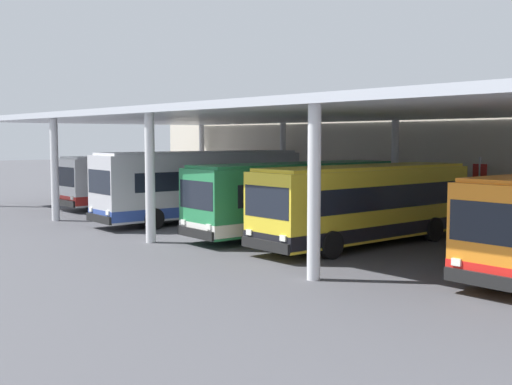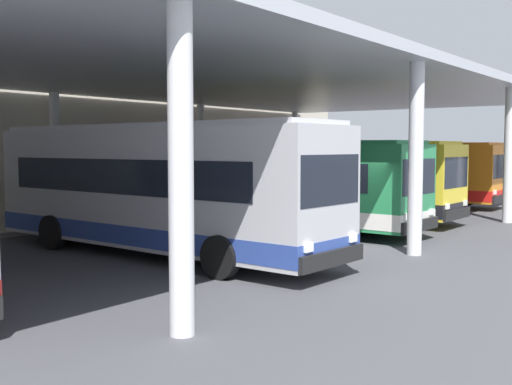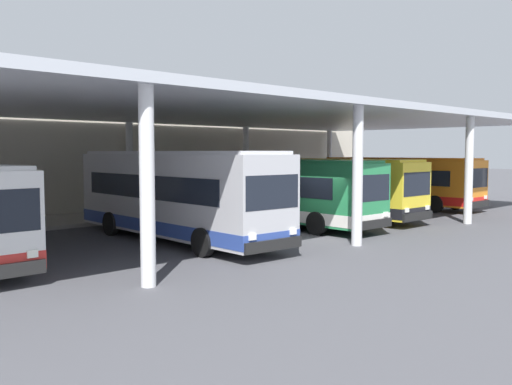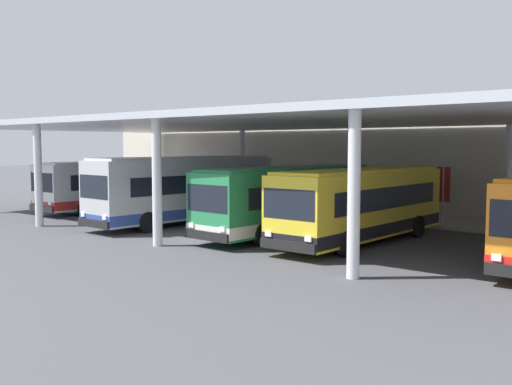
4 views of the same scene
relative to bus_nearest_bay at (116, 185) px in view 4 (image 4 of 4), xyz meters
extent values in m
plane|color=#47474C|center=(12.37, -4.69, -1.66)|extent=(200.00, 200.00, 0.00)
cube|color=#A39E93|center=(12.37, 7.06, -1.57)|extent=(42.00, 4.50, 0.18)
cube|color=beige|center=(12.37, 10.31, 1.71)|extent=(48.00, 1.60, 6.73)
cube|color=silver|center=(12.37, 0.81, 3.74)|extent=(40.00, 17.00, 0.30)
cylinder|color=silver|center=(-6.13, 8.81, 0.97)|extent=(0.40, 0.40, 5.25)
cylinder|color=silver|center=(3.12, -7.19, 0.97)|extent=(0.40, 0.40, 5.25)
cylinder|color=silver|center=(3.12, 8.81, 0.97)|extent=(0.40, 0.40, 5.25)
cylinder|color=silver|center=(12.37, -7.19, 0.97)|extent=(0.40, 0.40, 5.25)
cylinder|color=silver|center=(12.37, 8.81, 0.97)|extent=(0.40, 0.40, 5.25)
cylinder|color=silver|center=(21.62, -7.19, 0.97)|extent=(0.40, 0.40, 5.25)
cylinder|color=silver|center=(21.62, 8.81, 0.97)|extent=(0.40, 0.40, 5.25)
cube|color=white|center=(0.00, 0.00, 0.04)|extent=(2.55, 10.41, 2.70)
cube|color=red|center=(0.00, 0.00, -0.96)|extent=(2.57, 10.43, 0.50)
cube|color=black|center=(0.00, 0.15, 0.34)|extent=(2.58, 8.54, 0.90)
cube|color=black|center=(-0.02, -5.15, 0.39)|extent=(2.30, 0.13, 1.10)
cube|color=black|center=(-0.02, -5.24, -1.11)|extent=(2.45, 0.17, 0.36)
cube|color=white|center=(0.00, 0.00, 1.45)|extent=(2.35, 9.99, 0.12)
cube|color=yellow|center=(-0.02, -5.12, 1.21)|extent=(1.75, 0.13, 0.28)
cube|color=white|center=(-0.92, -5.23, -0.76)|extent=(0.28, 0.08, 0.20)
cube|color=white|center=(0.88, -5.23, -0.76)|extent=(0.28, 0.08, 0.20)
cylinder|color=black|center=(-1.24, -3.22, -1.16)|extent=(0.28, 1.00, 1.00)
cylinder|color=black|center=(1.21, -3.23, -1.16)|extent=(0.28, 1.00, 1.00)
cylinder|color=black|center=(-1.21, 2.86, -1.16)|extent=(0.28, 1.00, 1.00)
cylinder|color=black|center=(1.24, 2.85, -1.16)|extent=(0.28, 1.00, 1.00)
cube|color=#B7B7BC|center=(8.10, -1.54, 0.24)|extent=(2.97, 11.30, 3.10)
cube|color=#2D4799|center=(8.10, -1.54, -0.96)|extent=(2.99, 11.32, 0.50)
cube|color=black|center=(8.10, -1.39, 0.54)|extent=(2.93, 9.28, 0.90)
cube|color=black|center=(7.86, -7.09, 0.59)|extent=(2.30, 0.22, 1.10)
cube|color=black|center=(7.86, -7.18, -1.11)|extent=(2.45, 0.26, 0.36)
cube|color=silver|center=(8.10, -1.54, 1.85)|extent=(2.75, 10.84, 0.12)
cube|color=yellow|center=(7.86, -7.06, 1.61)|extent=(1.75, 0.19, 0.28)
cube|color=white|center=(6.96, -7.13, -0.76)|extent=(0.28, 0.09, 0.20)
cube|color=white|center=(8.76, -7.20, -0.76)|extent=(0.28, 0.09, 0.20)
cylinder|color=black|center=(6.72, -4.96, -1.16)|extent=(0.32, 1.01, 1.00)
cylinder|color=black|center=(9.17, -5.06, -1.16)|extent=(0.32, 1.01, 1.00)
cylinder|color=black|center=(7.00, 1.59, -1.16)|extent=(0.32, 1.01, 1.00)
cylinder|color=black|center=(9.45, 1.48, -1.16)|extent=(0.32, 1.01, 1.00)
cube|color=#28844C|center=(14.71, -1.23, 0.04)|extent=(2.90, 10.49, 2.70)
cube|color=white|center=(14.71, -1.23, -0.96)|extent=(2.92, 10.51, 0.50)
cube|color=black|center=(14.71, -1.08, 0.34)|extent=(2.87, 8.62, 0.90)
cube|color=black|center=(14.51, -6.38, 0.39)|extent=(2.30, 0.21, 1.10)
cube|color=black|center=(14.50, -6.47, -1.11)|extent=(2.45, 0.25, 0.36)
cube|color=#2A8B50|center=(14.71, -1.23, 1.45)|extent=(2.69, 10.07, 0.12)
cube|color=yellow|center=(14.51, -6.35, 1.21)|extent=(1.75, 0.19, 0.28)
cube|color=white|center=(13.60, -6.43, -0.76)|extent=(0.28, 0.09, 0.20)
cube|color=white|center=(15.40, -6.50, -0.76)|extent=(0.28, 0.09, 0.20)
cylinder|color=black|center=(13.36, -4.41, -1.16)|extent=(0.32, 1.01, 1.00)
cylinder|color=black|center=(15.81, -4.50, -1.16)|extent=(0.32, 1.01, 1.00)
cylinder|color=black|center=(13.59, 1.67, -1.16)|extent=(0.32, 1.01, 1.00)
cylinder|color=black|center=(16.04, 1.58, -1.16)|extent=(0.32, 1.01, 1.00)
cube|color=yellow|center=(18.47, -1.04, 0.04)|extent=(2.64, 10.43, 2.70)
cube|color=black|center=(18.47, -1.04, -0.96)|extent=(2.66, 10.45, 0.50)
cube|color=black|center=(18.47, -0.89, 0.34)|extent=(2.65, 8.56, 0.90)
cube|color=black|center=(18.40, -6.19, 0.39)|extent=(2.30, 0.15, 1.10)
cube|color=black|center=(18.40, -6.28, -1.11)|extent=(2.45, 0.19, 0.36)
cube|color=yellow|center=(18.47, -1.04, 1.45)|extent=(2.43, 10.01, 0.12)
cube|color=yellow|center=(18.40, -6.16, 1.21)|extent=(1.75, 0.14, 0.28)
cube|color=white|center=(17.50, -6.25, -0.76)|extent=(0.28, 0.08, 0.20)
cube|color=white|center=(19.30, -6.28, -0.76)|extent=(0.28, 0.08, 0.20)
cylinder|color=black|center=(17.20, -4.24, -1.16)|extent=(0.29, 1.00, 1.00)
cylinder|color=black|center=(19.65, -4.28, -1.16)|extent=(0.29, 1.00, 1.00)
cylinder|color=black|center=(17.28, 1.84, -1.16)|extent=(0.29, 1.00, 1.00)
cylinder|color=black|center=(19.73, 1.81, -1.16)|extent=(0.29, 1.00, 1.00)
cube|color=white|center=(25.46, -5.59, -0.76)|extent=(0.28, 0.08, 0.20)
cylinder|color=black|center=(25.15, -3.59, -1.16)|extent=(0.29, 1.00, 1.00)
cube|color=brown|center=(2.39, 7.06, -1.03)|extent=(1.80, 0.44, 0.08)
cube|color=brown|center=(2.39, 7.26, -0.78)|extent=(1.80, 0.06, 0.44)
cube|color=#2D2D33|center=(1.69, 7.06, -1.25)|extent=(0.10, 0.36, 0.45)
cube|color=#2D2D33|center=(3.09, 7.06, -1.25)|extent=(0.10, 0.36, 0.45)
cylinder|color=#33383D|center=(0.06, 7.33, -1.03)|extent=(0.48, 0.48, 0.90)
cylinder|color=black|center=(0.06, 7.33, -0.54)|extent=(0.52, 0.52, 0.08)
cylinder|color=#B2B2B7|center=(19.15, 6.26, 0.12)|extent=(0.12, 0.12, 3.20)
cube|color=#B22323|center=(19.15, 6.24, 0.51)|extent=(0.70, 0.04, 1.80)
camera|label=1|loc=(35.17, -21.11, 2.62)|focal=45.80mm
camera|label=2|loc=(-4.03, -13.95, 1.31)|focal=44.35mm
camera|label=3|loc=(-4.92, -19.52, 1.88)|focal=39.16mm
camera|label=4|loc=(30.62, -22.82, 2.48)|focal=40.45mm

